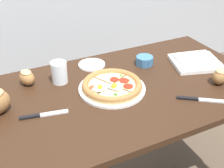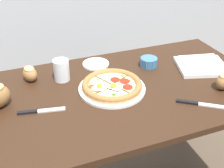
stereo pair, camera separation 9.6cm
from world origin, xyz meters
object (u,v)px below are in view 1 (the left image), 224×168
(bread_piece_mid, at_px, (220,76))
(pizza, at_px, (112,86))
(bread_piece_near, at_px, (27,77))
(knife_spare, at_px, (43,115))
(side_saucer, at_px, (92,65))
(ramekin_bowl, at_px, (144,60))
(water_glass, at_px, (59,73))
(knife_main, at_px, (202,100))
(napkin_folded, at_px, (196,62))
(dining_table, at_px, (121,108))

(bread_piece_mid, bearing_deg, pizza, 160.38)
(bread_piece_near, height_order, knife_spare, bread_piece_near)
(pizza, relative_size, bread_piece_mid, 2.97)
(pizza, bearing_deg, side_saucer, 88.78)
(knife_spare, height_order, side_saucer, same)
(ramekin_bowl, distance_m, knife_spare, 0.63)
(bread_piece_mid, relative_size, knife_spare, 0.53)
(knife_spare, distance_m, water_glass, 0.27)
(knife_spare, bearing_deg, knife_main, -6.18)
(napkin_folded, bearing_deg, water_glass, 168.67)
(ramekin_bowl, relative_size, knife_main, 0.49)
(knife_main, distance_m, knife_spare, 0.68)
(side_saucer, bearing_deg, ramekin_bowl, -23.47)
(ramekin_bowl, bearing_deg, water_glass, 176.94)
(knife_spare, height_order, water_glass, water_glass)
(dining_table, xyz_separation_m, knife_main, (0.27, -0.24, 0.12))
(water_glass, bearing_deg, bread_piece_mid, -26.84)
(ramekin_bowl, relative_size, side_saucer, 0.67)
(knife_main, height_order, water_glass, water_glass)
(napkin_folded, bearing_deg, side_saucer, 155.71)
(knife_main, bearing_deg, dining_table, 173.04)
(dining_table, distance_m, knife_spare, 0.40)
(pizza, height_order, knife_main, pizza)
(water_glass, bearing_deg, knife_spare, -121.77)
(bread_piece_mid, relative_size, knife_main, 0.54)
(bread_piece_mid, height_order, side_saucer, bread_piece_mid)
(ramekin_bowl, relative_size, bread_piece_near, 0.94)
(dining_table, height_order, bread_piece_mid, bread_piece_mid)
(bread_piece_near, bearing_deg, knife_main, -35.34)
(bread_piece_near, xyz_separation_m, water_glass, (0.14, -0.05, 0.01))
(dining_table, xyz_separation_m, napkin_folded, (0.47, 0.04, 0.13))
(knife_main, relative_size, knife_spare, 0.98)
(water_glass, xyz_separation_m, side_saucer, (0.20, 0.09, -0.04))
(ramekin_bowl, xyz_separation_m, knife_main, (0.05, -0.39, -0.02))
(bread_piece_near, bearing_deg, pizza, -32.46)
(pizza, bearing_deg, knife_spare, -171.07)
(ramekin_bowl, xyz_separation_m, bread_piece_near, (-0.60, 0.07, 0.01))
(pizza, xyz_separation_m, water_glass, (-0.19, 0.17, 0.03))
(water_glass, bearing_deg, bread_piece_near, 162.73)
(knife_spare, xyz_separation_m, side_saucer, (0.34, 0.31, 0.00))
(water_glass, height_order, side_saucer, water_glass)
(napkin_folded, height_order, bread_piece_near, bread_piece_near)
(pizza, bearing_deg, ramekin_bowl, 29.13)
(knife_main, xyz_separation_m, knife_spare, (-0.65, 0.20, -0.00))
(ramekin_bowl, height_order, knife_spare, ramekin_bowl)
(ramekin_bowl, bearing_deg, knife_spare, -161.54)
(dining_table, distance_m, pizza, 0.14)
(knife_spare, relative_size, side_saucer, 1.38)
(bread_piece_mid, distance_m, water_glass, 0.76)
(knife_spare, bearing_deg, water_glass, 68.87)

